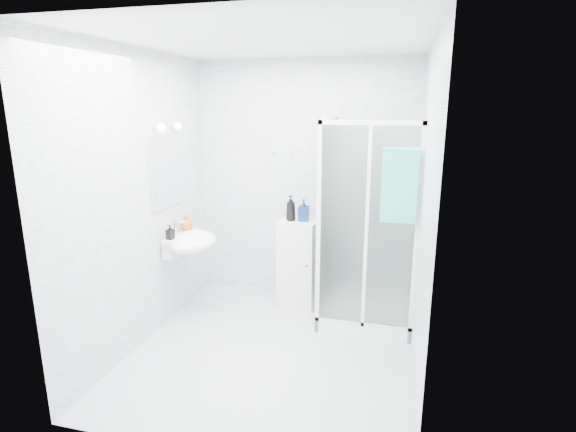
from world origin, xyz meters
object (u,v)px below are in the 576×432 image
(storage_cabinet, at_px, (299,263))
(soap_dispenser_black, at_px, (170,232))
(wall_basin, at_px, (190,242))
(shampoo_bottle_b, at_px, (304,210))
(shampoo_bottle_a, at_px, (291,208))
(shower_enclosure, at_px, (359,278))
(hand_towel, at_px, (400,184))
(soap_dispenser_orange, at_px, (186,223))

(storage_cabinet, relative_size, soap_dispenser_black, 6.56)
(wall_basin, distance_m, shampoo_bottle_b, 1.20)
(shampoo_bottle_b, bearing_deg, shampoo_bottle_a, -169.34)
(shower_enclosure, relative_size, soap_dispenser_black, 13.92)
(shower_enclosure, bearing_deg, soap_dispenser_black, -164.85)
(hand_towel, bearing_deg, soap_dispenser_orange, 174.03)
(storage_cabinet, distance_m, soap_dispenser_orange, 1.26)
(wall_basin, height_order, storage_cabinet, wall_basin)
(hand_towel, bearing_deg, shampoo_bottle_a, 150.81)
(wall_basin, relative_size, soap_dispenser_black, 3.90)
(hand_towel, distance_m, shampoo_bottle_b, 1.22)
(shower_enclosure, relative_size, hand_towel, 3.12)
(shower_enclosure, xyz_separation_m, shampoo_bottle_a, (-0.75, 0.21, 0.63))
(wall_basin, xyz_separation_m, hand_towel, (2.00, -0.09, 0.69))
(shower_enclosure, distance_m, soap_dispenser_orange, 1.83)
(soap_dispenser_black, bearing_deg, storage_cabinet, 32.84)
(storage_cabinet, distance_m, shampoo_bottle_a, 0.61)
(shower_enclosure, bearing_deg, wall_basin, -169.19)
(shampoo_bottle_a, bearing_deg, shower_enclosure, -15.46)
(shampoo_bottle_a, bearing_deg, hand_towel, -29.19)
(shampoo_bottle_a, bearing_deg, wall_basin, -150.01)
(storage_cabinet, relative_size, soap_dispenser_orange, 5.50)
(soap_dispenser_orange, bearing_deg, shampoo_bottle_b, 20.01)
(shampoo_bottle_a, height_order, soap_dispenser_orange, shampoo_bottle_a)
(wall_basin, height_order, shampoo_bottle_b, shampoo_bottle_b)
(wall_basin, bearing_deg, storage_cabinet, 29.13)
(storage_cabinet, height_order, soap_dispenser_orange, soap_dispenser_orange)
(storage_cabinet, relative_size, hand_towel, 1.47)
(shower_enclosure, height_order, storage_cabinet, shower_enclosure)
(shampoo_bottle_b, bearing_deg, storage_cabinet, 174.83)
(shampoo_bottle_b, relative_size, soap_dispenser_orange, 1.35)
(wall_basin, distance_m, soap_dispenser_orange, 0.22)
(hand_towel, height_order, soap_dispenser_orange, hand_towel)
(soap_dispenser_orange, bearing_deg, hand_towel, -5.97)
(soap_dispenser_black, bearing_deg, soap_dispenser_orange, 85.84)
(shampoo_bottle_b, bearing_deg, shower_enclosure, -20.65)
(wall_basin, bearing_deg, shower_enclosure, 10.81)
(wall_basin, relative_size, shampoo_bottle_a, 2.08)
(shower_enclosure, bearing_deg, soap_dispenser_orange, -174.07)
(wall_basin, bearing_deg, soap_dispenser_black, -126.03)
(shampoo_bottle_b, bearing_deg, soap_dispenser_orange, -159.99)
(storage_cabinet, xyz_separation_m, shampoo_bottle_b, (0.05, -0.00, 0.59))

